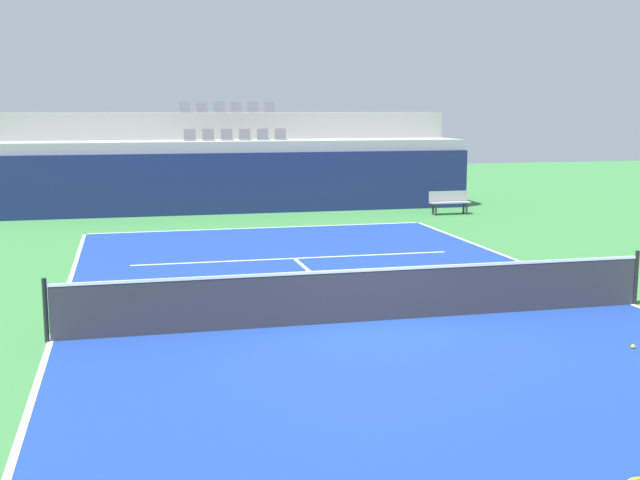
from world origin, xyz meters
The scene contains 15 objects.
ground_plane centered at (0.00, 0.00, 0.00)m, with size 80.00×80.00×0.00m, color #387A3D.
court_surface centered at (0.00, 0.00, 0.01)m, with size 11.00×24.00×0.01m, color navy.
baseline_far centered at (0.00, 11.95, 0.01)m, with size 11.00×0.10×0.00m, color white.
sideline_left centered at (-5.45, 0.00, 0.01)m, with size 0.10×24.00×0.00m, color white.
sideline_right centered at (5.45, 0.00, 0.01)m, with size 0.10×24.00×0.00m, color white.
service_line_far centered at (0.00, 6.40, 0.01)m, with size 8.26×0.10×0.00m, color white.
centre_service_line centered at (0.00, 3.20, 0.01)m, with size 0.10×6.40×0.00m, color white.
back_wall centered at (0.00, 15.86, 1.12)m, with size 17.69×0.30×2.24m, color navy.
stands_tier_lower centered at (0.00, 17.21, 1.32)m, with size 17.69×2.40×2.64m, color #9E9E99.
stands_tier_upper centered at (0.00, 19.61, 1.84)m, with size 17.69×2.40×3.69m, color #9E9E99.
seating_row_lower centered at (0.00, 17.30, 2.77)m, with size 3.93×0.44×0.44m.
seating_row_upper centered at (0.00, 19.70, 3.81)m, with size 3.93×0.44×0.44m.
tennis_net centered at (0.00, 0.00, 0.51)m, with size 11.08×0.08×1.07m.
player_bench centered at (7.33, 13.79, 0.51)m, with size 1.50×0.40×0.85m.
tennis_ball_0 centered at (3.67, -2.61, 0.04)m, with size 0.07×0.07×0.07m, color #CCE033.
Camera 1 is at (-4.12, -13.49, 3.79)m, focal length 45.06 mm.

